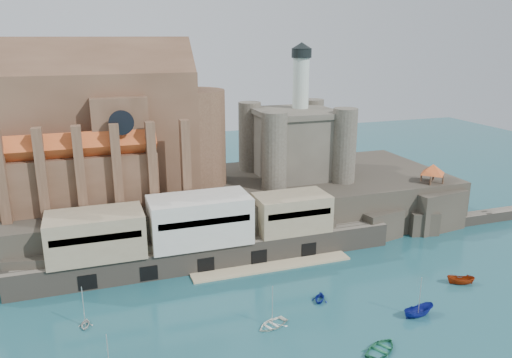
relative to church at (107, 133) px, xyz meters
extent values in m
plane|color=#18464F|center=(24.13, -41.85, -22.13)|extent=(300.00, 300.00, 0.00)
cube|color=#28241E|center=(24.13, -1.85, -17.13)|extent=(100.00, 34.00, 10.00)
cube|color=#28241E|center=(-13.87, -18.35, -19.13)|extent=(9.00, 5.00, 6.00)
cube|color=#28241E|center=(2.13, -18.35, -19.13)|extent=(9.00, 5.00, 6.00)
cube|color=#28241E|center=(19.13, -18.35, -19.13)|extent=(9.00, 5.00, 6.00)
cube|color=#28241E|center=(36.13, -18.35, -19.13)|extent=(9.00, 5.00, 6.00)
cube|color=#28241E|center=(52.13, -18.35, -19.13)|extent=(9.00, 5.00, 6.00)
cube|color=#625B4E|center=(16.13, -19.35, -19.88)|extent=(70.00, 6.00, 4.50)
cube|color=tan|center=(26.13, -23.85, -21.98)|extent=(30.00, 4.00, 0.40)
cube|color=black|center=(-5.87, -22.25, -20.53)|extent=(3.00, 0.40, 2.60)
cube|color=black|center=(4.13, -22.25, -20.53)|extent=(3.00, 0.40, 2.60)
cube|color=black|center=(14.13, -22.25, -20.53)|extent=(3.00, 0.40, 2.60)
cube|color=black|center=(24.13, -22.25, -20.53)|extent=(3.00, 0.40, 2.60)
cube|color=black|center=(34.13, -22.25, -20.53)|extent=(3.00, 0.40, 2.60)
cube|color=gray|center=(-3.87, -18.35, -13.88)|extent=(16.00, 9.00, 7.50)
cube|color=beige|center=(14.13, -18.35, -13.38)|extent=(18.00, 9.00, 8.50)
cube|color=gray|center=(32.13, -18.35, -14.13)|extent=(14.00, 8.00, 7.00)
cube|color=brown|center=(-1.87, 0.15, -0.13)|extent=(38.00, 14.00, 24.00)
cube|color=brown|center=(-1.87, 0.15, 11.87)|extent=(38.00, 13.01, 13.01)
cylinder|color=brown|center=(17.13, 0.15, -2.13)|extent=(14.00, 14.00, 20.00)
cube|color=brown|center=(2.13, 0.15, -2.13)|extent=(10.00, 20.00, 20.00)
cube|color=brown|center=(-5.87, -9.35, -7.13)|extent=(28.00, 5.00, 10.00)
cube|color=brown|center=(-5.87, 9.65, -7.13)|extent=(28.00, 5.00, 10.00)
cube|color=#BE4C20|center=(-5.87, -9.35, -0.53)|extent=(28.00, 5.66, 5.66)
cube|color=#BE4C20|center=(-5.87, 9.65, -0.53)|extent=(28.00, 5.66, 5.66)
cylinder|color=black|center=(2.13, -11.90, 3.87)|extent=(4.40, 0.30, 4.40)
cube|color=brown|center=(-17.87, -12.35, -4.13)|extent=(1.60, 2.20, 16.00)
cube|color=brown|center=(-11.67, -12.35, -4.13)|extent=(1.60, 2.20, 16.00)
cube|color=brown|center=(-5.47, -12.35, -4.13)|extent=(1.60, 2.20, 16.00)
cube|color=brown|center=(0.73, -12.35, -4.13)|extent=(1.60, 2.20, 16.00)
cube|color=brown|center=(6.93, -12.35, -4.13)|extent=(1.60, 2.20, 16.00)
cube|color=brown|center=(13.13, -12.35, -4.13)|extent=(1.60, 2.20, 16.00)
cube|color=#4A443A|center=(40.13, -0.85, -5.13)|extent=(16.00, 16.00, 14.00)
cube|color=#4A443A|center=(40.13, -0.85, 2.27)|extent=(17.00, 17.00, 1.20)
cylinder|color=#4A443A|center=(32.13, -8.85, -4.13)|extent=(5.20, 5.20, 16.00)
cylinder|color=#4A443A|center=(48.13, -8.85, -4.13)|extent=(5.20, 5.20, 16.00)
cylinder|color=#4A443A|center=(32.13, 7.15, -4.13)|extent=(5.20, 5.20, 16.00)
cylinder|color=#4A443A|center=(48.13, 7.15, -4.13)|extent=(5.20, 5.20, 16.00)
cylinder|color=silver|center=(42.13, 1.15, 7.87)|extent=(3.60, 3.60, 12.00)
cylinder|color=black|center=(42.13, 1.15, 14.87)|extent=(4.40, 4.40, 2.00)
cone|color=black|center=(42.13, 1.15, 16.47)|extent=(4.60, 4.60, 1.40)
cube|color=#28241E|center=(66.13, -15.85, -17.78)|extent=(12.00, 10.00, 8.70)
cube|color=#28241E|center=(62.13, -18.85, -19.63)|extent=(6.00, 5.00, 5.00)
cube|color=#28241E|center=(71.13, -13.85, -19.13)|extent=(5.00, 4.00, 6.00)
cube|color=brown|center=(66.13, -15.85, -13.28)|extent=(4.20, 4.20, 0.30)
cylinder|color=brown|center=(64.53, -17.45, -11.83)|extent=(0.36, 0.36, 3.20)
cylinder|color=brown|center=(67.73, -17.45, -11.83)|extent=(0.36, 0.36, 3.20)
cylinder|color=brown|center=(64.53, -14.25, -11.83)|extent=(0.36, 0.36, 3.20)
cylinder|color=brown|center=(67.73, -14.25, -11.83)|extent=(0.36, 0.36, 3.20)
pyramid|color=#BE4C20|center=(66.13, -15.85, -9.13)|extent=(6.40, 6.40, 2.20)
imported|color=navy|center=(41.06, -46.57, -22.13)|extent=(2.20, 2.15, 5.26)
imported|color=#22724D|center=(31.02, -52.28, -22.13)|extent=(3.11, 4.27, 5.89)
imported|color=silver|center=(-6.48, -33.21, -22.13)|extent=(2.73, 1.92, 2.91)
imported|color=#8D2908|center=(54.13, -40.43, -22.13)|extent=(2.33, 2.30, 4.74)
imported|color=white|center=(19.28, -41.89, -22.13)|extent=(2.40, 3.73, 5.06)
imported|color=navy|center=(28.97, -37.70, -22.13)|extent=(3.47, 3.22, 3.44)
camera|label=1|loc=(-3.76, -101.51, 18.63)|focal=35.00mm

